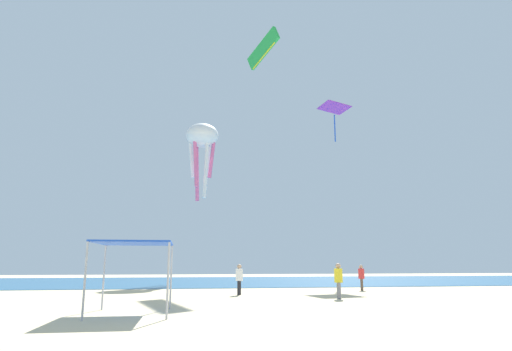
# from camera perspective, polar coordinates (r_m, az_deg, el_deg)

# --- Properties ---
(ground) EXTENTS (110.00, 110.00, 0.10)m
(ground) POSITION_cam_1_polar(r_m,az_deg,el_deg) (15.12, 1.28, -18.26)
(ground) COLOR beige
(ocean_strip) EXTENTS (110.00, 24.36, 0.03)m
(ocean_strip) POSITION_cam_1_polar(r_m,az_deg,el_deg) (43.58, -5.76, -13.62)
(ocean_strip) COLOR #28608C
(ocean_strip) RESTS_ON ground
(canopy_tent) EXTENTS (2.63, 3.36, 2.50)m
(canopy_tent) POSITION_cam_1_polar(r_m,az_deg,el_deg) (16.43, -15.61, -8.87)
(canopy_tent) COLOR #B2B2B7
(canopy_tent) RESTS_ON ground
(person_leftmost) EXTENTS (0.39, 0.43, 1.64)m
(person_leftmost) POSITION_cam_1_polar(r_m,az_deg,el_deg) (29.89, 13.65, -12.60)
(person_leftmost) COLOR brown
(person_leftmost) RESTS_ON ground
(person_central) EXTENTS (0.41, 0.46, 1.74)m
(person_central) POSITION_cam_1_polar(r_m,az_deg,el_deg) (22.83, 10.75, -13.04)
(person_central) COLOR slate
(person_central) RESTS_ON ground
(person_rightmost) EXTENTS (0.40, 0.43, 1.69)m
(person_rightmost) POSITION_cam_1_polar(r_m,az_deg,el_deg) (25.09, -2.21, -13.13)
(person_rightmost) COLOR black
(person_rightmost) RESTS_ON ground
(kite_octopus_white) EXTENTS (3.50, 3.50, 7.52)m
(kite_octopus_white) POSITION_cam_1_polar(r_m,az_deg,el_deg) (43.12, -7.08, 4.72)
(kite_octopus_white) COLOR white
(kite_diamond_purple) EXTENTS (2.84, 2.86, 3.61)m
(kite_diamond_purple) POSITION_cam_1_polar(r_m,az_deg,el_deg) (43.03, 10.20, 8.52)
(kite_diamond_purple) COLOR purple
(kite_parafoil_green) EXTENTS (2.68, 4.64, 3.10)m
(kite_parafoil_green) POSITION_cam_1_polar(r_m,az_deg,el_deg) (46.37, 0.93, 16.21)
(kite_parafoil_green) COLOR green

